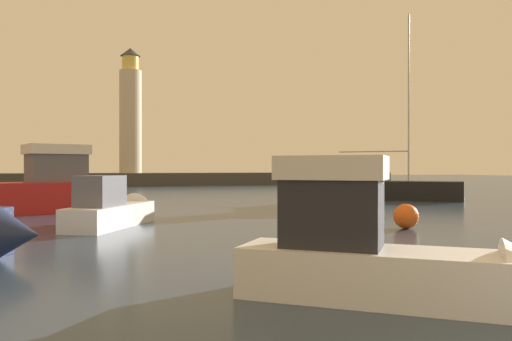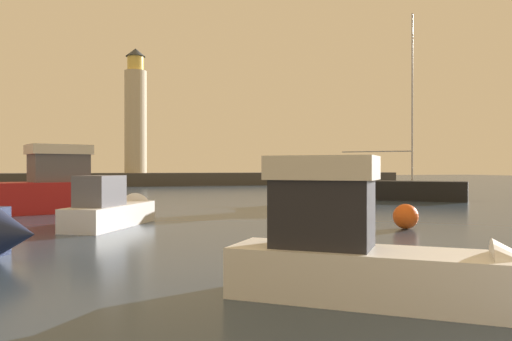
% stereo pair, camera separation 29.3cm
% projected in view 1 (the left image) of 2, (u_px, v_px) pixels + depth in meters
% --- Properties ---
extents(ground_plane, '(220.00, 220.00, 0.00)m').
position_uv_depth(ground_plane, '(182.00, 202.00, 33.41)').
color(ground_plane, '#2D3D51').
extents(breakwater, '(67.19, 5.31, 1.61)m').
position_uv_depth(breakwater, '(147.00, 179.00, 63.71)').
color(breakwater, '#423F3D').
rests_on(breakwater, ground_plane).
extents(lighthouse, '(2.75, 2.75, 15.78)m').
position_uv_depth(lighthouse, '(130.00, 114.00, 63.09)').
color(lighthouse, beige).
rests_on(lighthouse, breakwater).
extents(motorboat_1, '(3.79, 7.88, 3.21)m').
position_uv_depth(motorboat_1, '(313.00, 192.00, 28.69)').
color(motorboat_1, '#1E284C').
rests_on(motorboat_1, ground_plane).
extents(motorboat_2, '(5.26, 4.37, 2.65)m').
position_uv_depth(motorboat_2, '(396.00, 255.00, 8.33)').
color(motorboat_2, white).
rests_on(motorboat_2, ground_plane).
extents(motorboat_3, '(4.02, 5.97, 2.22)m').
position_uv_depth(motorboat_3, '(117.00, 209.00, 19.54)').
color(motorboat_3, white).
rests_on(motorboat_3, ground_plane).
extents(motorboat_5, '(9.49, 5.57, 3.83)m').
position_uv_depth(motorboat_5, '(14.00, 191.00, 24.23)').
color(motorboat_5, '#B21E1E').
rests_on(motorboat_5, ground_plane).
extents(sailboat_moored, '(8.29, 7.40, 12.96)m').
position_uv_depth(sailboat_moored, '(395.00, 190.00, 35.20)').
color(sailboat_moored, black).
rests_on(sailboat_moored, ground_plane).
extents(mooring_buoy, '(0.92, 0.92, 0.92)m').
position_uv_depth(mooring_buoy, '(406.00, 216.00, 18.47)').
color(mooring_buoy, '#EA5919').
rests_on(mooring_buoy, ground_plane).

